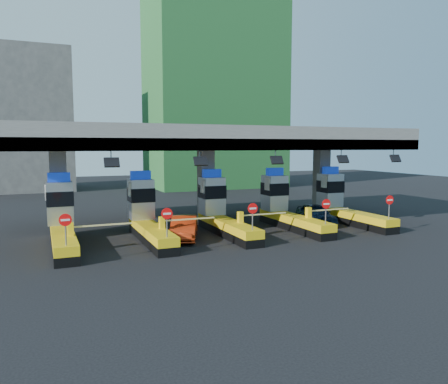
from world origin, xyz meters
name	(u,v)px	position (x,y,z in m)	size (l,w,h in m)	color
ground	(222,233)	(0.00, 0.00, 0.00)	(120.00, 120.00, 0.00)	black
toll_canopy	(206,141)	(0.00, 2.87, 6.13)	(28.00, 12.09, 7.00)	slate
toll_lane_far_left	(62,221)	(-10.00, 0.28, 1.40)	(4.43, 8.00, 4.16)	black
toll_lane_left	(146,216)	(-5.00, 0.28, 1.40)	(4.43, 8.00, 4.16)	black
toll_lane_center	(220,211)	(0.00, 0.28, 1.40)	(4.43, 8.00, 4.16)	black
toll_lane_right	(285,207)	(5.00, 0.28, 1.40)	(4.43, 8.00, 4.16)	black
toll_lane_far_right	(342,204)	(10.00, 0.28, 1.40)	(4.43, 8.00, 4.16)	black
bg_building_scaffold	(214,87)	(12.00, 32.00, 14.00)	(18.00, 12.00, 28.00)	#1E5926
bg_building_concrete	(14,121)	(-14.00, 36.00, 9.00)	(14.00, 10.00, 18.00)	#4C4C49
van	(316,214)	(7.59, 0.14, 0.75)	(1.78, 4.42, 1.50)	black
red_car	(184,228)	(-2.96, -1.06, 0.72)	(1.52, 4.37, 1.44)	#B62C0E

